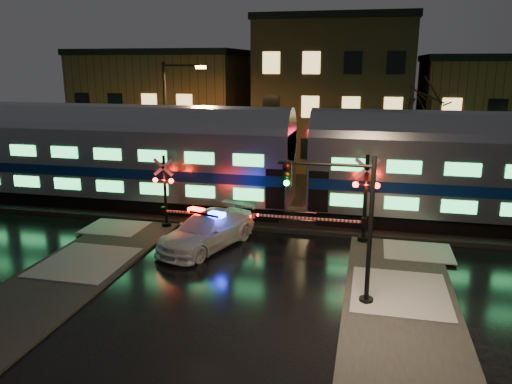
% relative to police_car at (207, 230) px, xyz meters
% --- Properties ---
extents(ground, '(120.00, 120.00, 0.00)m').
position_rel_police_car_xyz_m(ground, '(2.07, -0.23, -0.82)').
color(ground, black).
rests_on(ground, ground).
extents(ballast, '(90.00, 4.20, 0.24)m').
position_rel_police_car_xyz_m(ballast, '(2.07, 4.77, -0.70)').
color(ballast, black).
rests_on(ballast, ground).
extents(sidewalk_left, '(4.00, 20.00, 0.12)m').
position_rel_police_car_xyz_m(sidewalk_left, '(-4.43, -6.23, -0.76)').
color(sidewalk_left, '#2D2D2D').
rests_on(sidewalk_left, ground).
extents(sidewalk_right, '(4.00, 20.00, 0.12)m').
position_rel_police_car_xyz_m(sidewalk_right, '(8.57, -6.23, -0.76)').
color(sidewalk_right, '#2D2D2D').
rests_on(sidewalk_right, ground).
extents(building_left, '(14.00, 10.00, 9.00)m').
position_rel_police_car_xyz_m(building_left, '(-10.93, 21.77, 3.68)').
color(building_left, '#532F20').
rests_on(building_left, ground).
extents(building_mid, '(12.00, 11.00, 11.50)m').
position_rel_police_car_xyz_m(building_mid, '(4.07, 22.27, 4.93)').
color(building_mid, brown).
rests_on(building_mid, ground).
extents(building_right, '(12.00, 10.00, 8.50)m').
position_rel_police_car_xyz_m(building_right, '(17.07, 21.77, 3.43)').
color(building_right, '#532F20').
rests_on(building_right, ground).
extents(train, '(51.00, 3.12, 5.92)m').
position_rel_police_car_xyz_m(train, '(3.70, 4.77, 2.57)').
color(train, black).
rests_on(train, ballast).
extents(police_car, '(4.07, 6.03, 1.80)m').
position_rel_police_car_xyz_m(police_car, '(0.00, 0.00, 0.00)').
color(police_car, white).
rests_on(police_car, ground).
extents(crossing_signal_right, '(6.08, 0.67, 4.31)m').
position_rel_police_car_xyz_m(crossing_signal_right, '(6.77, 2.08, 0.97)').
color(crossing_signal_right, black).
rests_on(crossing_signal_right, ground).
extents(crossing_signal_left, '(5.43, 0.64, 3.85)m').
position_rel_police_car_xyz_m(crossing_signal_left, '(-2.59, 2.07, 0.77)').
color(crossing_signal_left, black).
rests_on(crossing_signal_left, ground).
extents(traffic_light, '(3.49, 0.66, 5.40)m').
position_rel_police_car_xyz_m(traffic_light, '(6.51, -4.30, 2.05)').
color(traffic_light, black).
rests_on(traffic_light, ground).
extents(streetlight, '(2.82, 0.30, 8.45)m').
position_rel_police_car_xyz_m(streetlight, '(-5.26, 8.77, 4.05)').
color(streetlight, black).
rests_on(streetlight, ground).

